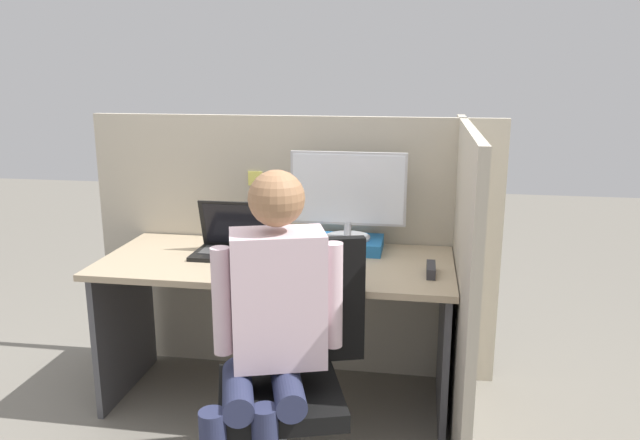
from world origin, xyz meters
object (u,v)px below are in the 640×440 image
laptop (234,245)px  stapler (431,270)px  carrot_toy (340,269)px  person (271,320)px  paper_box (347,244)px  office_chair (293,366)px  monitor (348,194)px

laptop → stapler: size_ratio=2.35×
laptop → carrot_toy: (0.55, -0.21, -0.03)m
stapler → person: 0.85m
paper_box → person: (-0.16, -0.95, -0.02)m
stapler → office_chair: (-0.53, -0.48, -0.27)m
carrot_toy → paper_box: bearing=91.6°
laptop → person: person is taller
paper_box → monitor: (0.00, 0.00, 0.26)m
laptop → office_chair: laptop is taller
paper_box → carrot_toy: paper_box is taller
stapler → carrot_toy: carrot_toy is taller
office_chair → person: 0.29m
carrot_toy → monitor: bearing=91.6°
paper_box → office_chair: 0.86m
stapler → office_chair: office_chair is taller
paper_box → laptop: (-0.54, -0.17, 0.02)m
person → office_chair: bearing=72.3°
person → paper_box: bearing=80.2°
laptop → office_chair: size_ratio=0.38×
monitor → office_chair: (-0.12, -0.80, -0.53)m
monitor → stapler: bearing=-38.3°
laptop → office_chair: bearing=-56.3°
paper_box → stapler: paper_box is taller
paper_box → person: 0.96m
carrot_toy → office_chair: (-0.13, -0.42, -0.27)m
stapler → person: person is taller
monitor → carrot_toy: size_ratio=3.63×
paper_box → carrot_toy: size_ratio=2.21×
laptop → carrot_toy: size_ratio=2.37×
monitor → office_chair: size_ratio=0.59×
stapler → person: bearing=-132.5°
paper_box → monitor: monitor is taller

